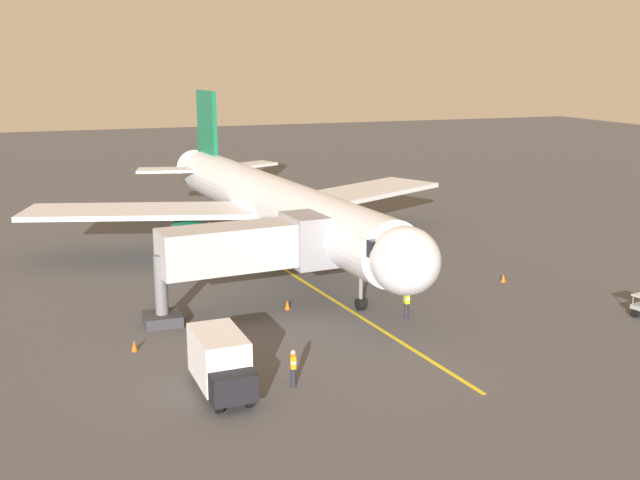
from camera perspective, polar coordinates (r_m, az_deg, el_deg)
name	(u,v)px	position (r m, az deg, el deg)	size (l,w,h in m)	color
ground_plane	(258,250)	(58.62, -4.67, -0.72)	(220.00, 220.00, 0.00)	#4C4C4F
apron_lead_in_line	(299,278)	(50.85, -1.60, -2.87)	(0.24, 40.00, 0.01)	yellow
airplane	(271,203)	(55.77, -3.66, 2.78)	(34.63, 40.35, 11.50)	silver
jet_bridge	(258,247)	(43.63, -4.68, -0.54)	(11.51, 3.93, 5.40)	#B7B7BC
ground_crew_marshaller	(293,368)	(34.31, -2.01, -9.50)	(0.34, 0.45, 1.71)	#23232D
ground_crew_wing_walker	(406,303)	(43.21, 6.47, -4.69)	(0.28, 0.42, 1.71)	#23232D
box_truck_near_nose	(221,363)	(33.75, -7.37, -9.09)	(2.15, 4.68, 2.62)	black
safety_cone_nose_left	(503,278)	(51.37, 13.51, -2.77)	(0.32, 0.32, 0.55)	#F2590F
safety_cone_nose_right	(287,305)	(44.64, -2.45, -4.85)	(0.32, 0.32, 0.55)	#F2590F
safety_cone_wing_port	(134,346)	(39.54, -13.68, -7.68)	(0.32, 0.32, 0.55)	#F2590F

